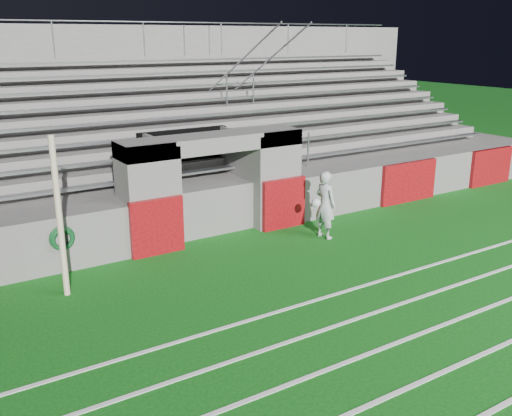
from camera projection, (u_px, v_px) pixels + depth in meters
ground at (294, 280)px, 11.99m from camera, size 90.00×90.00×0.00m
field_post at (59, 218)px, 10.88m from camera, size 0.12×0.12×3.19m
field_markings at (505, 404)px, 7.95m from camera, size 28.00×8.09×0.01m
stadium_structure at (146, 150)px, 18.00m from camera, size 26.00×8.48×5.42m
goalkeeper_with_ball at (325, 205)px, 14.31m from camera, size 0.73×0.68×1.73m
hose_coil at (62, 239)px, 12.09m from camera, size 0.55×0.15×0.55m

